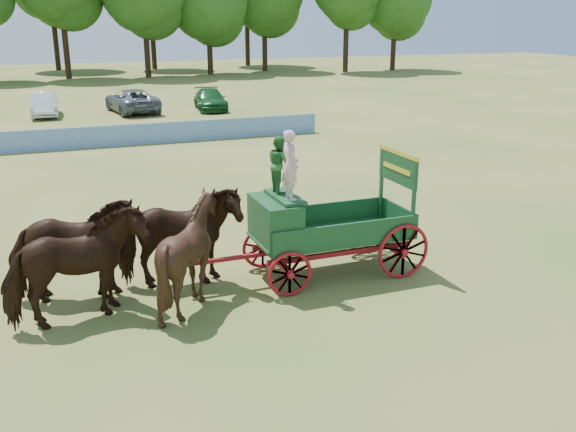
{
  "coord_description": "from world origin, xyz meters",
  "views": [
    {
      "loc": [
        -2.29,
        -14.55,
        6.21
      ],
      "look_at": [
        3.42,
        0.09,
        1.3
      ],
      "focal_mm": 40.0,
      "sensor_mm": 36.0,
      "label": 1
    }
  ],
  "objects": [
    {
      "name": "ground",
      "position": [
        0.0,
        0.0,
        0.0
      ],
      "size": [
        160.0,
        160.0,
        0.0
      ],
      "primitive_type": "plane",
      "color": "olive",
      "rests_on": "ground"
    },
    {
      "name": "horse_lead_left",
      "position": [
        -1.9,
        -1.46,
        1.22
      ],
      "size": [
        3.12,
        1.92,
        2.45
      ],
      "primitive_type": "imported",
      "rotation": [
        0.0,
        0.0,
        1.79
      ],
      "color": "#331B0E",
      "rests_on": "ground"
    },
    {
      "name": "horse_lead_right",
      "position": [
        -1.9,
        -0.36,
        1.22
      ],
      "size": [
        3.08,
        1.8,
        2.45
      ],
      "primitive_type": "imported",
      "rotation": [
        0.0,
        0.0,
        1.4
      ],
      "color": "#331B0E",
      "rests_on": "ground"
    },
    {
      "name": "horse_wheel_left",
      "position": [
        0.5,
        -1.46,
        1.23
      ],
      "size": [
        2.53,
        2.33,
        2.45
      ],
      "primitive_type": "imported",
      "rotation": [
        0.0,
        0.0,
        1.74
      ],
      "color": "#331B0E",
      "rests_on": "ground"
    },
    {
      "name": "horse_wheel_right",
      "position": [
        0.5,
        -0.36,
        1.22
      ],
      "size": [
        3.05,
        1.69,
        2.45
      ],
      "primitive_type": "imported",
      "rotation": [
        0.0,
        0.0,
        1.44
      ],
      "color": "#331B0E",
      "rests_on": "ground"
    },
    {
      "name": "farm_dray",
      "position": [
        3.48,
        -0.9,
        1.58
      ],
      "size": [
        6.0,
        2.0,
        3.77
      ],
      "color": "maroon",
      "rests_on": "ground"
    },
    {
      "name": "sponsor_banner",
      "position": [
        -1.0,
        18.0,
        0.53
      ],
      "size": [
        26.0,
        0.08,
        1.05
      ],
      "primitive_type": "cube",
      "color": "#2061AE",
      "rests_on": "ground"
    }
  ]
}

